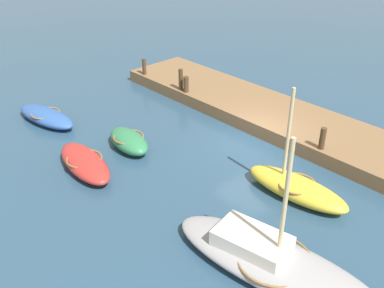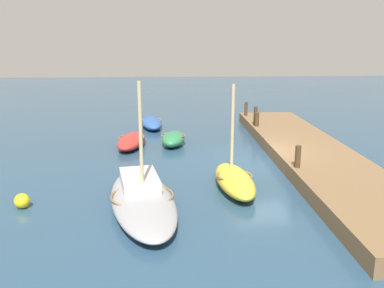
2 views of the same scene
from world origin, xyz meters
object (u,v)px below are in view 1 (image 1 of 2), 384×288
at_px(sailboat_grey, 271,260).
at_px(rowboat_yellow, 296,187).
at_px(dinghy_green, 129,141).
at_px(rowboat_red, 85,163).
at_px(mooring_post_mid_east, 181,80).
at_px(mooring_post_east, 144,67).
at_px(mooring_post_mid_west, 186,84).
at_px(mooring_post_west, 322,138).
at_px(rowboat_blue, 46,116).

distance_m(sailboat_grey, rowboat_yellow, 3.66).
bearing_deg(dinghy_green, rowboat_red, 104.10).
xyz_separation_m(sailboat_grey, mooring_post_mid_east, (10.29, -5.91, 0.75)).
bearing_deg(rowboat_red, mooring_post_east, -45.05).
xyz_separation_m(dinghy_green, mooring_post_mid_west, (1.79, -4.79, 0.63)).
bearing_deg(sailboat_grey, mooring_post_mid_west, -41.47).
xyz_separation_m(dinghy_green, sailboat_grey, (-8.12, 1.12, 0.01)).
distance_m(dinghy_green, rowboat_red, 2.18).
xyz_separation_m(rowboat_red, mooring_post_west, (-5.68, -6.96, 0.70)).
xyz_separation_m(rowboat_red, mooring_post_east, (5.34, -6.96, 0.69)).
bearing_deg(mooring_post_mid_east, rowboat_yellow, 163.62).
bearing_deg(sailboat_grey, rowboat_yellow, -76.23).
distance_m(rowboat_yellow, mooring_post_mid_west, 8.80).
bearing_deg(rowboat_red, dinghy_green, -77.21).
xyz_separation_m(sailboat_grey, rowboat_yellow, (1.51, -3.34, 0.01)).
height_order(rowboat_blue, mooring_post_mid_east, mooring_post_mid_east).
xyz_separation_m(sailboat_grey, mooring_post_mid_west, (9.90, -5.91, 0.61)).
height_order(rowboat_blue, rowboat_red, rowboat_red).
height_order(dinghy_green, mooring_post_mid_west, mooring_post_mid_west).
height_order(rowboat_blue, mooring_post_west, mooring_post_west).
xyz_separation_m(dinghy_green, rowboat_red, (-0.20, 2.17, -0.03)).
xyz_separation_m(mooring_post_mid_east, mooring_post_east, (2.96, 0.00, -0.10)).
bearing_deg(sailboat_grey, mooring_post_west, -79.92).
relative_size(dinghy_green, mooring_post_west, 2.93).
bearing_deg(sailboat_grey, dinghy_green, -18.51).
xyz_separation_m(mooring_post_west, mooring_post_mid_east, (8.05, 0.00, 0.10)).
bearing_deg(mooring_post_mid_east, rowboat_red, 108.84).
xyz_separation_m(sailboat_grey, mooring_post_east, (13.25, -5.91, 0.65)).
bearing_deg(rowboat_yellow, mooring_post_east, -16.48).
xyz_separation_m(sailboat_grey, rowboat_red, (7.91, 1.05, -0.04)).
bearing_deg(rowboat_blue, sailboat_grey, 172.18).
relative_size(rowboat_yellow, mooring_post_west, 4.41).
bearing_deg(sailboat_grey, mooring_post_east, -34.68).
distance_m(rowboat_red, rowboat_yellow, 7.76).
height_order(dinghy_green, sailboat_grey, sailboat_grey).
distance_m(rowboat_red, mooring_post_west, 9.01).
bearing_deg(dinghy_green, sailboat_grey, -179.11).
relative_size(rowboat_blue, mooring_post_east, 4.27).
bearing_deg(rowboat_yellow, rowboat_blue, 13.62).
bearing_deg(rowboat_yellow, dinghy_green, 14.43).
xyz_separation_m(dinghy_green, mooring_post_mid_east, (2.17, -4.79, 0.77)).
relative_size(rowboat_red, mooring_post_west, 4.02).
relative_size(dinghy_green, mooring_post_mid_east, 2.40).
relative_size(mooring_post_mid_east, mooring_post_east, 1.23).
distance_m(dinghy_green, rowboat_blue, 4.72).
bearing_deg(mooring_post_mid_east, dinghy_green, 114.40).
distance_m(sailboat_grey, mooring_post_mid_east, 11.89).
distance_m(dinghy_green, sailboat_grey, 8.19).
height_order(rowboat_blue, mooring_post_east, mooring_post_east).
distance_m(rowboat_blue, rowboat_yellow, 11.68).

